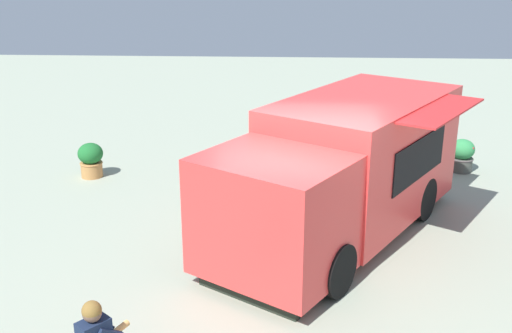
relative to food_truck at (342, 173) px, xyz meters
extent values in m
plane|color=#99A48E|center=(-1.17, 0.75, -1.08)|extent=(40.00, 40.00, 0.00)
cube|color=#E83A38|center=(0.60, -0.38, 0.14)|extent=(4.31, 3.78, 2.02)
cube|color=#E83A38|center=(-1.69, 1.09, -0.03)|extent=(2.43, 2.53, 1.68)
cube|color=black|center=(-2.36, 1.52, 0.27)|extent=(0.91, 1.39, 0.64)
cube|color=black|center=(0.04, -1.25, 0.26)|extent=(1.78, 1.15, 0.71)
cube|color=red|center=(-0.11, -1.49, 1.11)|extent=(2.25, 1.74, 0.03)
cube|color=black|center=(-0.09, 0.06, -0.97)|extent=(5.23, 4.17, 0.21)
cylinder|color=black|center=(-1.01, 1.74, -0.69)|extent=(0.77, 0.60, 0.77)
cylinder|color=black|center=(-2.00, 0.20, -0.69)|extent=(0.77, 0.60, 0.77)
cylinder|color=black|center=(1.67, 0.02, -0.69)|extent=(0.77, 0.60, 0.77)
cylinder|color=black|center=(0.68, -1.52, -0.69)|extent=(0.77, 0.60, 0.77)
sphere|color=brown|center=(-3.74, 3.04, -0.34)|extent=(0.22, 0.22, 0.22)
sphere|color=olive|center=(-3.74, 3.04, -0.31)|extent=(0.22, 0.22, 0.22)
cube|color=#192540|center=(-3.57, 3.03, -0.64)|extent=(0.32, 0.29, 0.28)
cylinder|color=#E5AE60|center=(-3.51, 2.84, -0.72)|extent=(0.33, 0.21, 0.08)
cube|color=#D6653A|center=(-3.51, 2.84, -0.70)|extent=(0.27, 0.16, 0.02)
cylinder|color=#B67E45|center=(2.54, 5.05, -0.92)|extent=(0.45, 0.45, 0.32)
torus|color=#BC7C44|center=(2.54, 5.05, -0.78)|extent=(0.48, 0.48, 0.04)
ellipsoid|color=#1D672C|center=(2.54, 5.05, -0.56)|extent=(0.53, 0.53, 0.45)
sphere|color=purple|center=(2.71, 5.15, -0.47)|extent=(0.05, 0.05, 0.05)
sphere|color=#9F58C4|center=(2.32, 5.11, -0.53)|extent=(0.08, 0.08, 0.08)
sphere|color=purple|center=(2.64, 4.91, -0.44)|extent=(0.05, 0.05, 0.05)
sphere|color=purple|center=(2.62, 5.22, -0.46)|extent=(0.06, 0.06, 0.06)
sphere|color=#9B5DB8|center=(2.47, 4.89, -0.43)|extent=(0.06, 0.06, 0.06)
sphere|color=#9C50A9|center=(2.40, 5.23, -0.53)|extent=(0.06, 0.06, 0.06)
cylinder|color=#4A4E47|center=(3.31, -2.89, -0.93)|extent=(0.48, 0.48, 0.30)
torus|color=#4F4747|center=(3.31, -2.89, -0.80)|extent=(0.51, 0.51, 0.04)
ellipsoid|color=#328F4D|center=(3.31, -2.89, -0.59)|extent=(0.52, 0.52, 0.44)
sphere|color=red|center=(3.17, -3.05, -0.52)|extent=(0.09, 0.09, 0.09)
sphere|color=red|center=(3.43, -3.03, -0.48)|extent=(0.05, 0.05, 0.05)
sphere|color=red|center=(3.32, -3.06, -0.46)|extent=(0.05, 0.05, 0.05)
sphere|color=red|center=(3.28, -2.70, -0.49)|extent=(0.07, 0.07, 0.07)
sphere|color=red|center=(3.46, -2.75, -0.52)|extent=(0.08, 0.08, 0.08)
camera|label=1|loc=(-9.43, 0.94, 3.39)|focal=42.60mm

